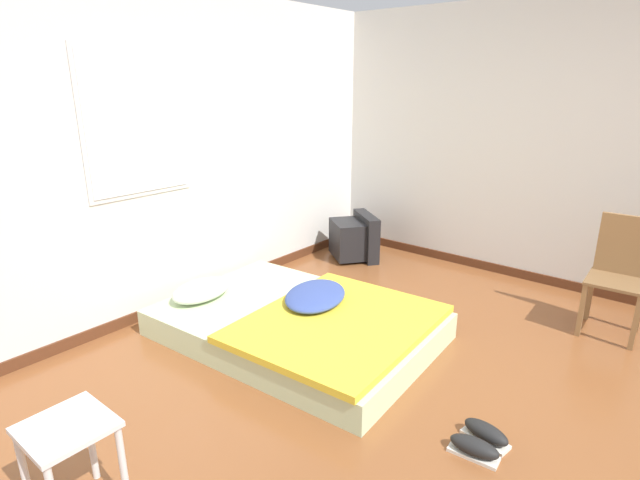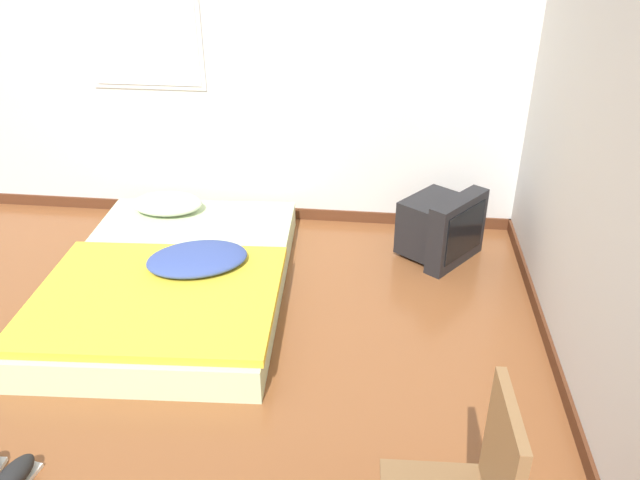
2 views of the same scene
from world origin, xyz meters
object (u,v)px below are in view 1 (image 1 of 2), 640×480
wooden_chair (620,267)px  sneaker_pair (480,440)px  mattress_bed (299,322)px  side_stool (70,444)px  crt_tv (355,238)px

wooden_chair → sneaker_pair: 2.03m
mattress_bed → side_stool: 1.89m
sneaker_pair → mattress_bed: bearing=79.3°
crt_tv → side_stool: size_ratio=1.39×
mattress_bed → crt_tv: size_ratio=3.17×
wooden_chair → mattress_bed: bearing=132.5°
crt_tv → sneaker_pair: bearing=-131.7°
side_stool → sneaker_pair: 2.02m
mattress_bed → crt_tv: (1.73, 0.71, 0.10)m
wooden_chair → side_stool: (-3.52, 1.50, -0.15)m
crt_tv → wooden_chair: wooden_chair is taller
side_stool → sneaker_pair: bearing=-38.6°
mattress_bed → sneaker_pair: 1.59m
mattress_bed → wooden_chair: wooden_chair is taller
wooden_chair → side_stool: wooden_chair is taller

